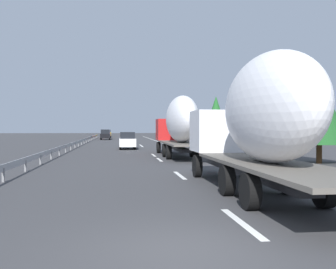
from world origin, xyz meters
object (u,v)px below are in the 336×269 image
Objects in this scene: truck_lead at (179,123)px; car_black_suv at (105,135)px; truck_trailing at (257,119)px; car_red_compact at (106,134)px; road_sign at (185,130)px; car_white_van at (127,140)px; car_yellow_coupe at (107,133)px.

car_black_suv is at bearing 8.63° from truck_lead.
car_black_suv is at bearing 6.32° from truck_trailing.
road_sign reaches higher than car_red_compact.
truck_trailing is 3.05× the size of car_white_van.
car_black_suv is at bearing -179.31° from car_red_compact.
truck_trailing is at bearing -174.51° from car_red_compact.
car_yellow_coupe is (70.37, 7.41, -1.72)m from truck_lead.
car_yellow_coupe is at bearing 3.61° from car_white_van.
car_black_suv is at bearing 5.61° from car_white_van.
car_white_van is at bearing -175.58° from car_red_compact.
road_sign is at bearing -63.64° from car_white_van.
car_red_compact is 43.87m from road_sign.
car_black_suv is 33.05m from road_sign.
truck_trailing is 88.25m from car_yellow_coupe.
truck_lead is 13.17m from car_white_van.
truck_lead is 17.56m from truck_trailing.
truck_trailing is 3.22× the size of car_yellow_coupe.
truck_trailing is 33.61m from road_sign.
truck_lead reaches higher than car_black_suv.
car_yellow_coupe is at bearing 0.47° from car_red_compact.
car_black_suv is at bearing 18.13° from road_sign.
truck_trailing reaches higher than car_yellow_coupe.
car_red_compact is at bearing 4.42° from car_white_van.
truck_lead is at bearing -171.37° from car_black_suv.
road_sign reaches higher than car_white_van.
car_white_van is (12.51, 3.76, -1.71)m from truck_lead.
truck_trailing is 30.34m from car_white_van.
car_white_van is at bearing 16.75° from truck_lead.
car_red_compact is at bearing 13.74° from road_sign.
car_black_suv reaches higher than car_white_van.
car_yellow_coupe is at bearing 6.01° from truck_lead.
road_sign is at bearing -11.03° from truck_lead.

